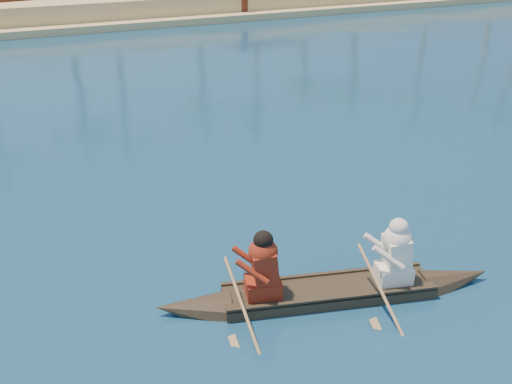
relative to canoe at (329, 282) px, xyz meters
name	(u,v)px	position (x,y,z in m)	size (l,w,h in m)	color
ground	(58,308)	(-4.00, 1.46, -0.29)	(160.00, 160.00, 0.00)	#0C334F
canoe	(329,282)	(0.00, 0.00, 0.00)	(5.51, 1.99, 1.51)	#32281B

